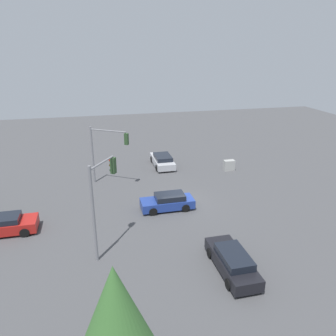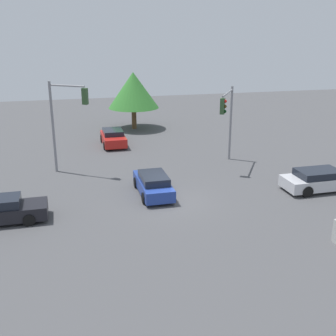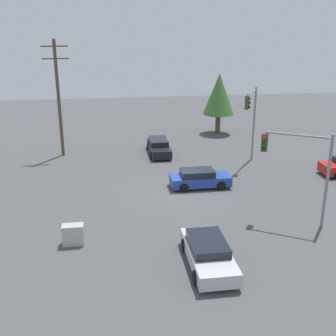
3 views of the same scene
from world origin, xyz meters
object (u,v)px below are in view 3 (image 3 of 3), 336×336
at_px(sedan_dark, 159,147).
at_px(electrical_cabinet, 73,235).
at_px(sedan_blue, 200,179).
at_px(traffic_signal_cross, 300,161).
at_px(sedan_silver, 208,253).
at_px(traffic_signal_main, 252,114).

bearing_deg(sedan_dark, electrical_cabinet, 67.26).
bearing_deg(sedan_blue, traffic_signal_cross, 34.14).
distance_m(traffic_signal_cross, electrical_cabinet, 13.23).
relative_size(traffic_signal_cross, electrical_cabinet, 4.89).
xyz_separation_m(traffic_signal_cross, electrical_cabinet, (12.80, 0.78, -3.27)).
relative_size(sedan_blue, electrical_cabinet, 3.78).
xyz_separation_m(sedan_dark, sedan_blue, (-1.88, 8.57, -0.01)).
xyz_separation_m(sedan_silver, traffic_signal_cross, (-6.15, -3.81, 3.19)).
height_order(sedan_dark, sedan_silver, sedan_dark).
xyz_separation_m(sedan_dark, electrical_cabinet, (6.59, 15.74, -0.08)).
bearing_deg(traffic_signal_main, traffic_signal_cross, 28.80).
height_order(sedan_silver, electrical_cabinet, sedan_silver).
height_order(sedan_silver, traffic_signal_main, traffic_signal_main).
relative_size(sedan_silver, electrical_cabinet, 4.19).
height_order(sedan_blue, electrical_cabinet, sedan_blue).
bearing_deg(traffic_signal_main, electrical_cabinet, -15.27).
bearing_deg(sedan_blue, traffic_signal_main, 132.04).
distance_m(sedan_blue, sedan_silver, 10.36).
bearing_deg(sedan_blue, electrical_cabinet, -49.76).
distance_m(sedan_silver, electrical_cabinet, 7.31).
distance_m(sedan_silver, traffic_signal_main, 16.97).
relative_size(sedan_dark, traffic_signal_main, 0.76).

